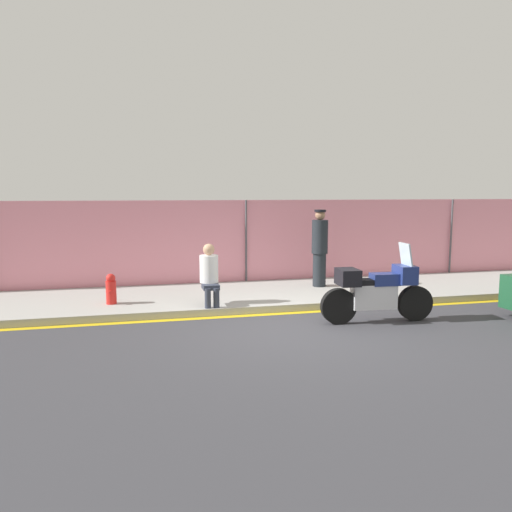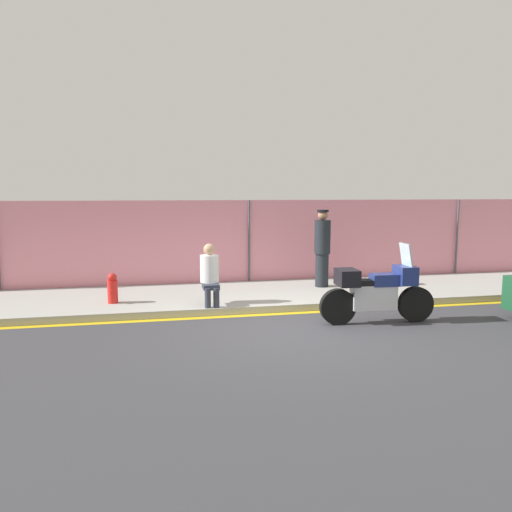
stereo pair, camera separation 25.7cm
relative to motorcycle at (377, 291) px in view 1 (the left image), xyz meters
name	(u,v)px [view 1 (the left image)]	position (x,y,z in m)	size (l,w,h in m)	color
ground_plane	(296,330)	(-1.61, -0.15, -0.60)	(120.00, 120.00, 0.00)	#38383D
sidewalk	(260,295)	(-1.61, 2.58, -0.52)	(43.95, 2.89, 0.15)	#9E9E99
curb_paint_stripe	(278,314)	(-1.61, 1.04, -0.60)	(43.95, 0.18, 0.01)	gold
storefront_fence	(245,243)	(-1.61, 4.11, 0.51)	(41.75, 0.17, 2.22)	pink
motorcycle	(377,291)	(0.00, 0.00, 0.00)	(2.18, 0.58, 1.48)	black
officer_standing	(320,247)	(-0.04, 2.91, 0.50)	(0.38, 0.38, 1.85)	#1E2328
person_seated_on_curb	(209,271)	(-2.90, 1.57, 0.23)	(0.38, 0.64, 1.24)	#2D3342
fire_hydrant	(111,289)	(-4.85, 2.08, -0.14)	(0.21, 0.26, 0.62)	red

